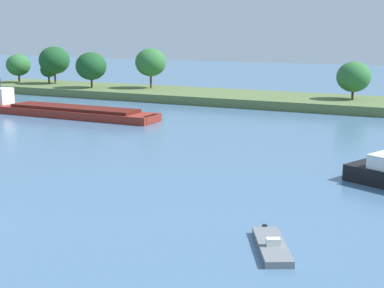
% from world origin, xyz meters
% --- Properties ---
extents(treeline_island, '(89.75, 16.43, 10.07)m').
position_xyz_m(treeline_island, '(-26.49, 74.50, 2.67)').
color(treeline_island, '#566B3D').
rests_on(treeline_island, ground).
extents(cargo_barge, '(32.54, 5.63, 5.82)m').
position_xyz_m(cargo_barge, '(-26.10, 45.71, 0.94)').
color(cargo_barge, maroon).
rests_on(cargo_barge, ground).
extents(small_motorboat, '(4.26, 6.14, 0.96)m').
position_xyz_m(small_motorboat, '(21.60, 6.35, 0.25)').
color(small_motorboat, slate).
rests_on(small_motorboat, ground).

